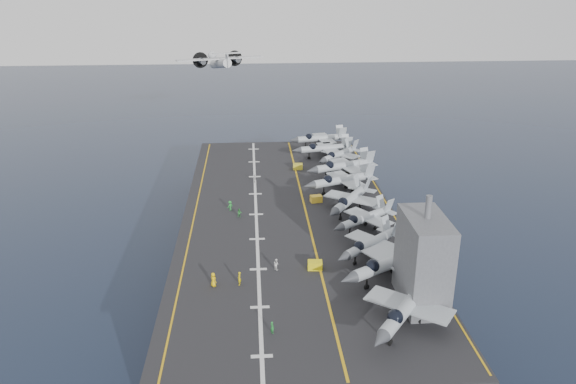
{
  "coord_description": "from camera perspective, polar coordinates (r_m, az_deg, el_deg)",
  "views": [
    {
      "loc": [
        -6.64,
        -92.24,
        50.77
      ],
      "look_at": [
        0.0,
        4.0,
        13.0
      ],
      "focal_mm": 35.0,
      "sensor_mm": 36.0,
      "label": 1
    }
  ],
  "objects": [
    {
      "name": "fighter_jet_1",
      "position": [
        80.1,
        10.46,
        -6.99
      ],
      "size": [
        19.3,
        17.44,
        5.58
      ],
      "primitive_type": null,
      "color": "#959FA6",
      "rests_on": "flight_deck"
    },
    {
      "name": "tow_cart_c",
      "position": [
        123.54,
        1.01,
        2.61
      ],
      "size": [
        2.15,
        1.47,
        1.25
      ],
      "primitive_type": null,
      "color": "gold",
      "rests_on": "flight_deck"
    },
    {
      "name": "fighter_jet_4",
      "position": [
        101.35,
        6.36,
        -0.63
      ],
      "size": [
        16.66,
        18.06,
        5.22
      ],
      "primitive_type": null,
      "color": "#939BA1",
      "rests_on": "flight_deck"
    },
    {
      "name": "tow_cart_a",
      "position": [
        82.54,
        2.76,
        -7.43
      ],
      "size": [
        2.2,
        1.53,
        1.26
      ],
      "primitive_type": null,
      "color": "yellow",
      "rests_on": "flight_deck"
    },
    {
      "name": "crew_1",
      "position": [
        78.7,
        -4.97,
        -8.74
      ],
      "size": [
        0.93,
        1.27,
        1.97
      ],
      "primitive_type": "imported",
      "color": "#CEB40A",
      "rests_on": "flight_deck"
    },
    {
      "name": "hull",
      "position": [
        103.18,
        0.15,
        -4.95
      ],
      "size": [
        36.0,
        90.0,
        10.0
      ],
      "primitive_type": "cube",
      "color": "#56595E",
      "rests_on": "ground"
    },
    {
      "name": "crew_7",
      "position": [
        82.22,
        -1.22,
        -7.34
      ],
      "size": [
        1.2,
        1.24,
        1.73
      ],
      "primitive_type": "imported",
      "color": "white",
      "rests_on": "flight_deck"
    },
    {
      "name": "fighter_jet_3",
      "position": [
        94.71,
        7.87,
        -2.54
      ],
      "size": [
        15.88,
        14.9,
        4.59
      ],
      "primitive_type": null,
      "color": "#99A2A8",
      "rests_on": "flight_deck"
    },
    {
      "name": "crew_4",
      "position": [
        115.55,
        -3.38,
        1.38
      ],
      "size": [
        1.02,
        1.26,
        1.83
      ],
      "primitive_type": "imported",
      "color": "silver",
      "rests_on": "flight_deck"
    },
    {
      "name": "crew_0",
      "position": [
        78.72,
        -7.6,
        -8.81
      ],
      "size": [
        1.42,
        1.47,
        2.05
      ],
      "primitive_type": "imported",
      "color": "yellow",
      "rests_on": "flight_deck"
    },
    {
      "name": "deck_edge_port",
      "position": [
        101.21,
        -9.5,
        -2.43
      ],
      "size": [
        0.25,
        90.0,
        0.02
      ],
      "primitive_type": "cube",
      "color": "gold",
      "rests_on": "flight_deck"
    },
    {
      "name": "foul_line",
      "position": [
        101.14,
        1.85,
        -2.14
      ],
      "size": [
        0.35,
        90.0,
        0.02
      ],
      "primitive_type": "cube",
      "color": "gold",
      "rests_on": "flight_deck"
    },
    {
      "name": "fighter_jet_7",
      "position": [
        127.21,
        5.22,
        3.9
      ],
      "size": [
        15.83,
        15.94,
        4.68
      ],
      "primitive_type": null,
      "color": "#959DA5",
      "rests_on": "flight_deck"
    },
    {
      "name": "fighter_jet_6",
      "position": [
        118.64,
        5.71,
        2.76
      ],
      "size": [
        18.15,
        15.11,
        5.39
      ],
      "primitive_type": null,
      "color": "#A1ABB3",
      "rests_on": "flight_deck"
    },
    {
      "name": "tow_cart_b",
      "position": [
        105.86,
        2.88,
        -0.69
      ],
      "size": [
        2.33,
        1.74,
        1.27
      ],
      "primitive_type": null,
      "color": "gold",
      "rests_on": "flight_deck"
    },
    {
      "name": "crew_6",
      "position": [
        69.08,
        -1.62,
        -13.58
      ],
      "size": [
        1.06,
        1.14,
        1.59
      ],
      "primitive_type": "imported",
      "color": "#1D802F",
      "rests_on": "flight_deck"
    },
    {
      "name": "transport_plane",
      "position": [
        155.36,
        -6.9,
        12.81
      ],
      "size": [
        27.11,
        22.23,
        5.53
      ],
      "primitive_type": null,
      "color": "white"
    },
    {
      "name": "crew_3",
      "position": [
        102.52,
        -5.91,
        -1.38
      ],
      "size": [
        1.26,
        1.28,
        1.8
      ],
      "primitive_type": "imported",
      "color": "green",
      "rests_on": "flight_deck"
    },
    {
      "name": "flight_deck",
      "position": [
        100.98,
        0.16,
        -2.31
      ],
      "size": [
        38.0,
        92.0,
        0.4
      ],
      "primitive_type": "cube",
      "color": "black",
      "rests_on": "hull"
    },
    {
      "name": "fighter_jet_2",
      "position": [
        86.05,
        8.46,
        -5.07
      ],
      "size": [
        16.36,
        15.89,
        4.76
      ],
      "primitive_type": null,
      "color": "#8E979E",
      "rests_on": "flight_deck"
    },
    {
      "name": "island_superstructure",
      "position": [
        73.63,
        13.66,
        -5.79
      ],
      "size": [
        5.0,
        10.0,
        15.0
      ],
      "primitive_type": null,
      "color": "#56595E",
      "rests_on": "flight_deck"
    },
    {
      "name": "fighter_jet_0",
      "position": [
        70.64,
        11.95,
        -11.29
      ],
      "size": [
        18.21,
        19.27,
        5.58
      ],
      "primitive_type": null,
      "color": "gray",
      "rests_on": "flight_deck"
    },
    {
      "name": "landing_centerline",
      "position": [
        100.68,
        -3.25,
        -2.28
      ],
      "size": [
        0.5,
        90.0,
        0.02
      ],
      "primitive_type": "cube",
      "color": "silver",
      "rests_on": "flight_deck"
    },
    {
      "name": "crew_2",
      "position": [
        99.41,
        -4.95,
        -2.15
      ],
      "size": [
        1.08,
        0.82,
        1.62
      ],
      "primitive_type": "imported",
      "color": "#288031",
      "rests_on": "flight_deck"
    },
    {
      "name": "fighter_jet_8",
      "position": [
        131.04,
        3.84,
        4.53
      ],
      "size": [
        15.89,
        12.07,
        4.99
      ],
      "primitive_type": null,
      "color": "#8D939A",
      "rests_on": "flight_deck"
    },
    {
      "name": "fighter_jet_9",
      "position": [
        139.13,
        3.38,
        5.55
      ],
      "size": [
        15.89,
        12.07,
        4.99
      ],
      "primitive_type": null,
      "color": "#8D939A",
      "rests_on": "flight_deck"
    },
    {
      "name": "deck_edge_stbd",
      "position": [
        103.77,
        10.41,
        -1.87
      ],
      "size": [
        0.25,
        90.0,
        0.02
      ],
      "primitive_type": "cube",
      "color": "gold",
      "rests_on": "flight_deck"
    },
    {
      "name": "fighter_jet_5",
      "position": [
        110.55,
        5.59,
        1.33
      ],
      "size": [
        17.95,
        15.12,
        5.3
      ],
      "primitive_type": null,
      "color": "#A2AAB2",
      "rests_on": "flight_deck"
    },
    {
      "name": "ground",
      "position": [
        105.5,
        0.15,
        -7.39
      ],
      "size": [
        500.0,
        500.0,
        0.0
      ],
      "primitive_type": "plane",
      "color": "#142135",
      "rests_on": "ground"
    }
  ]
}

